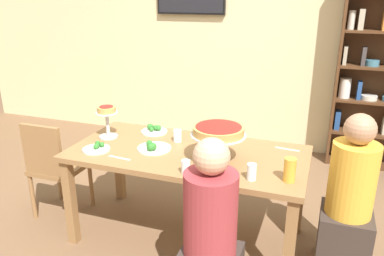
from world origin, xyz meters
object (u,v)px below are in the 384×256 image
(cutlery_fork_near, at_px, (120,158))
(cutlery_knife_near, at_px, (205,136))
(water_glass_clear_spare, at_px, (177,136))
(water_glass_clear_near, at_px, (186,167))
(diner_near_right, at_px, (210,246))
(chair_head_west, at_px, (54,165))
(salad_plate_far_diner, at_px, (97,148))
(water_glass_clear_far, at_px, (252,172))
(cutlery_fork_far, at_px, (287,149))
(deep_dish_pizza_stand, at_px, (218,132))
(diner_head_east, at_px, (348,207))
(salad_plate_near_diner, at_px, (153,147))
(salad_plate_spare, at_px, (154,130))
(beer_glass_amber_tall, at_px, (290,170))
(personal_pizza_stand, at_px, (107,116))
(dining_table, at_px, (188,162))

(cutlery_fork_near, distance_m, cutlery_knife_near, 0.76)
(water_glass_clear_spare, bearing_deg, water_glass_clear_near, -62.83)
(diner_near_right, relative_size, cutlery_fork_near, 6.39)
(diner_near_right, xyz_separation_m, water_glass_clear_spare, (-0.54, 0.87, 0.30))
(chair_head_west, height_order, salad_plate_far_diner, chair_head_west)
(water_glass_clear_far, bearing_deg, cutlery_fork_far, 74.84)
(water_glass_clear_far, bearing_deg, deep_dish_pizza_stand, 143.95)
(diner_head_east, relative_size, cutlery_fork_far, 6.39)
(water_glass_clear_spare, bearing_deg, chair_head_west, -166.04)
(salad_plate_near_diner, bearing_deg, salad_plate_far_diner, -160.83)
(diner_head_east, height_order, salad_plate_spare, diner_head_east)
(diner_head_east, bearing_deg, cutlery_knife_near, -16.54)
(cutlery_fork_near, bearing_deg, diner_near_right, -22.40)
(beer_glass_amber_tall, distance_m, water_glass_clear_near, 0.66)
(personal_pizza_stand, bearing_deg, water_glass_clear_near, -26.40)
(dining_table, height_order, diner_head_east, diner_head_east)
(deep_dish_pizza_stand, distance_m, water_glass_clear_near, 0.34)
(beer_glass_amber_tall, bearing_deg, salad_plate_far_diner, 178.74)
(diner_head_east, distance_m, beer_glass_amber_tall, 0.56)
(cutlery_fork_far, bearing_deg, salad_plate_spare, 5.54)
(water_glass_clear_far, relative_size, cutlery_knife_near, 0.59)
(cutlery_fork_far, bearing_deg, deep_dish_pizza_stand, 46.87)
(chair_head_west, xyz_separation_m, beer_glass_amber_tall, (1.93, -0.14, 0.33))
(salad_plate_spare, distance_m, water_glass_clear_near, 0.84)
(salad_plate_far_diner, bearing_deg, cutlery_knife_near, 38.74)
(water_glass_clear_near, xyz_separation_m, water_glass_clear_spare, (-0.26, 0.51, 0.00))
(water_glass_clear_spare, bearing_deg, cutlery_fork_near, -120.88)
(water_glass_clear_near, bearing_deg, diner_head_east, 19.28)
(diner_near_right, bearing_deg, salad_plate_spare, 38.85)
(personal_pizza_stand, distance_m, water_glass_clear_near, 0.94)
(salad_plate_far_diner, xyz_separation_m, cutlery_knife_near, (0.68, 0.55, -0.01))
(dining_table, distance_m, chair_head_west, 1.18)
(dining_table, distance_m, salad_plate_far_diner, 0.69)
(personal_pizza_stand, xyz_separation_m, water_glass_clear_near, (0.83, -0.41, -0.14))
(diner_head_east, relative_size, deep_dish_pizza_stand, 3.01)
(beer_glass_amber_tall, bearing_deg, cutlery_fork_near, -177.66)
(personal_pizza_stand, height_order, salad_plate_far_diner, personal_pizza_stand)
(chair_head_west, relative_size, cutlery_fork_near, 4.83)
(chair_head_west, bearing_deg, water_glass_clear_far, -6.74)
(personal_pizza_stand, height_order, water_glass_clear_far, personal_pizza_stand)
(chair_head_west, relative_size, salad_plate_spare, 3.96)
(chair_head_west, relative_size, beer_glass_amber_tall, 5.65)
(salad_plate_far_diner, relative_size, salad_plate_spare, 0.92)
(deep_dish_pizza_stand, xyz_separation_m, salad_plate_near_diner, (-0.51, 0.03, -0.19))
(chair_head_west, relative_size, water_glass_clear_near, 9.42)
(water_glass_clear_near, relative_size, cutlery_knife_near, 0.51)
(water_glass_clear_spare, height_order, cutlery_fork_near, water_glass_clear_spare)
(diner_near_right, bearing_deg, water_glass_clear_far, -18.73)
(chair_head_west, xyz_separation_m, salad_plate_near_diner, (0.92, 0.03, 0.28))
(diner_head_east, xyz_separation_m, water_glass_clear_near, (-1.03, -0.36, 0.29))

